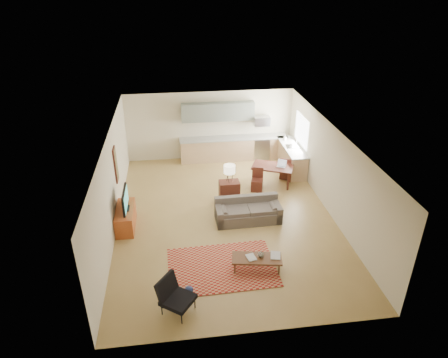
{
  "coord_description": "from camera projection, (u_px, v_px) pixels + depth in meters",
  "views": [
    {
      "loc": [
        -1.41,
        -10.29,
        6.73
      ],
      "look_at": [
        0.0,
        0.3,
        1.15
      ],
      "focal_mm": 32.0,
      "sensor_mm": 36.0,
      "label": 1
    }
  ],
  "objects": [
    {
      "name": "triptych",
      "position": [
        207.0,
        116.0,
        15.43
      ],
      "size": [
        1.7,
        0.04,
        0.5
      ],
      "primitive_type": null,
      "color": "beige",
      "rests_on": "room"
    },
    {
      "name": "coffee_table",
      "position": [
        257.0,
        264.0,
        10.05
      ],
      "size": [
        1.32,
        0.7,
        0.38
      ],
      "primitive_type": null,
      "rotation": [
        0.0,
        0.0,
        -0.17
      ],
      "color": "#4B2B15",
      "rests_on": "floor"
    },
    {
      "name": "laptop",
      "position": [
        281.0,
        164.0,
        13.78
      ],
      "size": [
        0.37,
        0.34,
        0.22
      ],
      "primitive_type": null,
      "rotation": [
        0.0,
        0.0,
        -0.51
      ],
      "color": "#A5A8AD",
      "rests_on": "dining_table"
    },
    {
      "name": "sofa",
      "position": [
        248.0,
        211.0,
        11.96
      ],
      "size": [
        2.05,
        0.93,
        0.71
      ],
      "primitive_type": null,
      "rotation": [
        0.0,
        0.0,
        0.02
      ],
      "color": "#595048",
      "rests_on": "floor"
    },
    {
      "name": "soap_bottle",
      "position": [
        285.0,
        138.0,
        15.39
      ],
      "size": [
        0.12,
        0.12,
        0.19
      ],
      "primitive_type": "imported",
      "rotation": [
        0.0,
        0.0,
        0.22
      ],
      "color": "beige",
      "rests_on": "kitchen_counter_right"
    },
    {
      "name": "kitchen_counter_back",
      "position": [
        234.0,
        148.0,
        15.89
      ],
      "size": [
        4.26,
        0.64,
        0.92
      ],
      "primitive_type": null,
      "color": "tan",
      "rests_on": "ground"
    },
    {
      "name": "tv",
      "position": [
        125.0,
        200.0,
        11.42
      ],
      "size": [
        0.1,
        1.02,
        0.61
      ],
      "primitive_type": null,
      "color": "black",
      "rests_on": "tv_credenza"
    },
    {
      "name": "armchair",
      "position": [
        178.0,
        297.0,
        8.7
      ],
      "size": [
        1.02,
        1.02,
        0.84
      ],
      "primitive_type": null,
      "rotation": [
        0.0,
        0.0,
        0.94
      ],
      "color": "black",
      "rests_on": "floor"
    },
    {
      "name": "book_b",
      "position": [
        271.0,
        255.0,
        10.03
      ],
      "size": [
        0.41,
        0.45,
        0.03
      ],
      "primitive_type": "imported",
      "rotation": [
        0.0,
        0.0,
        -0.25
      ],
      "color": "navy",
      "rests_on": "coffee_table"
    },
    {
      "name": "room",
      "position": [
        225.0,
        178.0,
        11.7
      ],
      "size": [
        9.0,
        9.0,
        9.0
      ],
      "color": "olive",
      "rests_on": "ground"
    },
    {
      "name": "wall_art_left",
      "position": [
        116.0,
        165.0,
        12.02
      ],
      "size": [
        0.06,
        0.42,
        1.1
      ],
      "primitive_type": null,
      "color": "olive",
      "rests_on": "room"
    },
    {
      "name": "dining_chair_near",
      "position": [
        257.0,
        180.0,
        13.61
      ],
      "size": [
        0.48,
        0.49,
        0.8
      ],
      "primitive_type": null,
      "rotation": [
        0.0,
        0.0,
        -0.29
      ],
      "color": "#3E1911",
      "rests_on": "floor"
    },
    {
      "name": "window_right",
      "position": [
        302.0,
        130.0,
        14.62
      ],
      "size": [
        0.02,
        1.4,
        1.05
      ],
      "primitive_type": "cube",
      "color": "white",
      "rests_on": "room"
    },
    {
      "name": "table_lamp",
      "position": [
        229.0,
        173.0,
        12.6
      ],
      "size": [
        0.37,
        0.37,
        0.6
      ],
      "primitive_type": null,
      "rotation": [
        0.0,
        0.0,
        -0.01
      ],
      "color": "beige",
      "rests_on": "console_table"
    },
    {
      "name": "kitchen_counter_right",
      "position": [
        291.0,
        158.0,
        15.09
      ],
      "size": [
        0.64,
        2.26,
        0.92
      ],
      "primitive_type": null,
      "color": "tan",
      "rests_on": "ground"
    },
    {
      "name": "book_a",
      "position": [
        247.0,
        258.0,
        9.92
      ],
      "size": [
        0.33,
        0.37,
        0.03
      ],
      "primitive_type": "imported",
      "rotation": [
        0.0,
        0.0,
        0.2
      ],
      "color": "maroon",
      "rests_on": "coffee_table"
    },
    {
      "name": "dining_table",
      "position": [
        272.0,
        175.0,
        14.05
      ],
      "size": [
        1.6,
        1.29,
        0.71
      ],
      "primitive_type": null,
      "rotation": [
        0.0,
        0.0,
        -0.41
      ],
      "color": "#3E1911",
      "rests_on": "floor"
    },
    {
      "name": "console_table",
      "position": [
        229.0,
        192.0,
        12.91
      ],
      "size": [
        0.65,
        0.44,
        0.75
      ],
      "primitive_type": null,
      "rotation": [
        0.0,
        0.0,
        0.02
      ],
      "color": "#3E1911",
      "rests_on": "floor"
    },
    {
      "name": "kitchen_range",
      "position": [
        261.0,
        147.0,
        16.02
      ],
      "size": [
        0.62,
        0.62,
        0.9
      ],
      "primitive_type": "cube",
      "color": "#A5A8AD",
      "rests_on": "ground"
    },
    {
      "name": "tv_credenza",
      "position": [
        126.0,
        218.0,
        11.7
      ],
      "size": [
        0.51,
        1.32,
        0.61
      ],
      "primitive_type": null,
      "color": "#9C411B",
      "rests_on": "floor"
    },
    {
      "name": "vase",
      "position": [
        261.0,
        254.0,
        9.97
      ],
      "size": [
        0.19,
        0.19,
        0.17
      ],
      "primitive_type": "imported",
      "rotation": [
        0.0,
        0.0,
        0.08
      ],
      "color": "black",
      "rests_on": "coffee_table"
    },
    {
      "name": "rug",
      "position": [
        222.0,
        267.0,
        10.2
      ],
      "size": [
        2.77,
        1.96,
        0.02
      ],
      "primitive_type": "cube",
      "rotation": [
        0.0,
        0.0,
        0.03
      ],
      "color": "maroon",
      "rests_on": "floor"
    },
    {
      "name": "kitchen_microwave",
      "position": [
        262.0,
        121.0,
        15.53
      ],
      "size": [
        0.62,
        0.4,
        0.35
      ],
      "primitive_type": "cube",
      "color": "#A5A8AD",
      "rests_on": "room"
    },
    {
      "name": "dining_chair_far",
      "position": [
        287.0,
        167.0,
        14.43
      ],
      "size": [
        0.56,
        0.56,
        0.84
      ],
      "primitive_type": null,
      "rotation": [
        0.0,
        0.0,
        2.64
      ],
      "color": "#3E1911",
      "rests_on": "floor"
    },
    {
      "name": "upper_cabinets",
      "position": [
        218.0,
        112.0,
        15.26
      ],
      "size": [
        2.8,
        0.34,
        0.7
      ],
      "primitive_type": "cube",
      "color": "slate",
      "rests_on": "room"
    }
  ]
}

